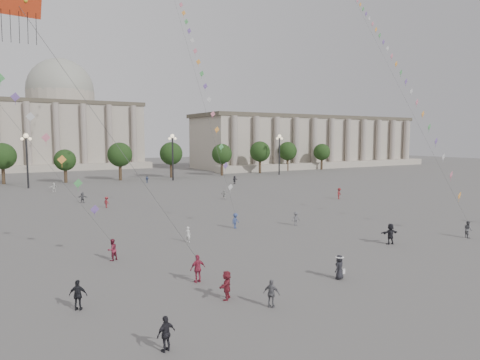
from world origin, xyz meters
TOP-DOWN VIEW (x-y plane):
  - ground at (0.00, 0.00)m, footprint 360.00×360.00m
  - hall_east at (75.00, 93.89)m, footprint 84.00×26.22m
  - hall_central at (0.00, 129.22)m, footprint 48.30×34.30m
  - tree_row at (0.00, 78.00)m, footprint 137.12×5.12m
  - lamp_post_mid_west at (-15.00, 70.00)m, footprint 2.00×0.90m
  - lamp_post_mid_east at (15.00, 70.00)m, footprint 2.00×0.90m
  - lamp_post_far_east at (45.00, 70.00)m, footprint 2.00×0.90m
  - person_crowd_0 at (8.15, 68.00)m, footprint 0.90×0.38m
  - person_crowd_3 at (10.35, 4.19)m, footprint 1.88×0.92m
  - person_crowd_4 at (-11.49, 61.21)m, footprint 1.64×1.16m
  - person_crowd_6 at (8.02, 15.34)m, footprint 1.13×0.81m
  - person_crowd_7 at (10.92, 37.63)m, footprint 1.28×1.35m
  - person_crowd_8 at (26.87, 28.30)m, footprint 1.34×1.10m
  - person_crowd_9 at (23.62, 56.48)m, footprint 1.66×1.18m
  - person_crowd_12 at (-9.47, 45.00)m, footprint 1.53×1.23m
  - person_crowd_13 at (-5.53, 14.38)m, footprint 0.59×0.66m
  - person_crowd_17 at (-7.38, 38.61)m, footprint 0.94×1.17m
  - tourist_0 at (-9.48, 3.66)m, footprint 1.15×0.53m
  - tourist_1 at (-17.37, 2.84)m, footprint 1.11×0.88m
  - tourist_2 at (-9.25, -0.02)m, footprint 1.52×1.56m
  - tourist_3 at (-7.63, -2.47)m, footprint 0.92×1.02m
  - tourist_4 at (-14.75, -4.23)m, footprint 1.08×0.69m
  - kite_flyer_0 at (-13.21, 11.89)m, footprint 1.05×0.96m
  - kite_flyer_1 at (1.42, 17.48)m, footprint 1.24×1.00m
  - kite_flyer_2 at (19.01, 2.06)m, footprint 0.93×1.02m
  - hat_person at (-0.66, -0.73)m, footprint 0.96×0.78m
  - dragon_kite at (-19.57, 3.18)m, footprint 6.24×0.75m
  - kite_train_mid at (5.40, 42.14)m, footprint 8.25×46.59m
  - kite_train_east at (31.56, 23.99)m, footprint 24.06×40.98m

SIDE VIEW (x-z plane):
  - ground at x=0.00m, z-range 0.00..0.00m
  - person_crowd_13 at x=-5.53m, z-range 0.00..1.51m
  - person_crowd_7 at x=10.92m, z-range 0.00..1.52m
  - person_crowd_0 at x=8.15m, z-range 0.00..1.54m
  - person_crowd_17 at x=-7.38m, z-range 0.00..1.58m
  - person_crowd_6 at x=8.02m, z-range 0.00..1.58m
  - person_crowd_12 at x=-9.47m, z-range 0.00..1.63m
  - tourist_3 at x=-7.63m, z-range 0.00..1.66m
  - kite_flyer_1 at x=1.42m, z-range 0.00..1.67m
  - kite_flyer_2 at x=19.01m, z-range 0.00..1.69m
  - tourist_4 at x=-14.75m, z-range 0.00..1.70m
  - person_crowd_4 at x=-11.49m, z-range 0.00..1.71m
  - person_crowd_9 at x=23.62m, z-range 0.00..1.73m
  - kite_flyer_0 at x=-13.21m, z-range 0.00..1.76m
  - tourist_1 at x=-17.37m, z-range 0.00..1.77m
  - hat_person at x=-0.66m, z-range 0.04..1.74m
  - tourist_2 at x=-9.25m, z-range 0.00..1.78m
  - person_crowd_8 at x=26.87m, z-range 0.00..1.81m
  - tourist_0 at x=-9.48m, z-range 0.00..1.92m
  - person_crowd_3 at x=10.35m, z-range 0.00..1.94m
  - tree_row at x=0.00m, z-range 1.39..9.39m
  - lamp_post_mid_west at x=-15.00m, z-range 2.03..12.68m
  - lamp_post_mid_east at x=15.00m, z-range 2.03..12.68m
  - lamp_post_far_east at x=45.00m, z-range 2.03..12.68m
  - hall_east at x=75.00m, z-range -0.17..17.03m
  - hall_central at x=0.00m, z-range -3.52..31.98m
  - dragon_kite at x=-19.57m, z-range 6.72..24.90m
  - kite_train_east at x=31.56m, z-range -8.07..54.43m
  - kite_train_mid at x=5.40m, z-range -5.14..66.70m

